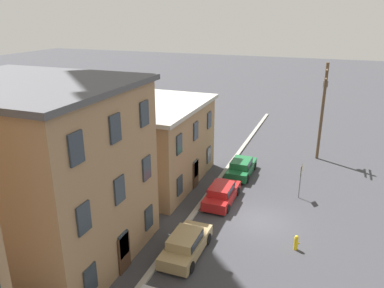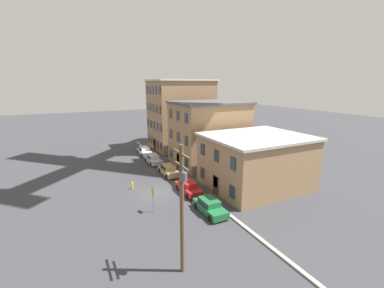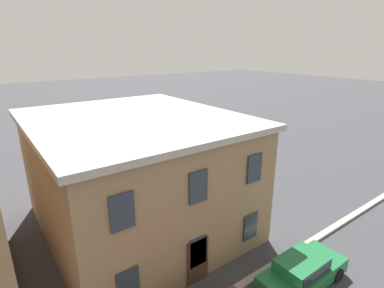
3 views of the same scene
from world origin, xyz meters
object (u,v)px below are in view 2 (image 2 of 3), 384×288
Objects in this scene: fire_hydrant at (132,185)px; car_white at (144,151)px; caution_sign at (153,195)px; car_tan at (169,170)px; car_green at (210,206)px; utility_pole at (182,204)px; car_silver at (153,159)px; car_red at (188,187)px.

car_white is at bearing 158.43° from fire_hydrant.
car_white is 22.28m from caution_sign.
car_green is at bearing -1.36° from car_tan.
car_silver is at bearing 166.66° from utility_pole.
car_silver is at bearing 148.17° from fire_hydrant.
caution_sign is 7.03m from fire_hydrant.
car_silver and car_red have the same top height.
car_white is 1.00× the size of car_red.
utility_pole is (11.87, -6.12, 4.41)m from car_red.
car_green is 0.48× the size of utility_pole.
car_green is at bearing 62.77° from caution_sign.
car_white is at bearing 179.60° from car_green.
car_silver is at bearing -177.52° from car_tan.
fire_hydrant is (9.14, -5.67, -0.27)m from car_silver.
car_red is 0.48× the size of utility_pole.
car_tan is at bearing 150.63° from caution_sign.
utility_pole is at bearing -42.64° from car_green.
caution_sign is (9.66, -5.44, 1.12)m from car_tan.
utility_pole is (25.11, -5.95, 4.41)m from car_silver.
car_tan is at bearing 2.48° from car_silver.
car_white is 1.00× the size of car_tan.
utility_pole is (18.76, -6.23, 4.41)m from car_tan.
caution_sign is at bearing -17.88° from car_silver.
car_tan is 6.58m from fire_hydrant.
caution_sign reaches higher than car_tan.
caution_sign is at bearing -62.49° from car_red.
caution_sign is (-2.65, -5.15, 1.12)m from car_green.
utility_pole reaches higher than fire_hydrant.
utility_pole is (9.10, -0.79, 3.29)m from caution_sign.
fire_hydrant is at bearing -175.76° from caution_sign.
car_white is 18.83m from car_red.
car_white is 4.58× the size of fire_hydrant.
caution_sign is at bearing -29.37° from car_tan.
car_red is 1.00× the size of car_green.
car_green is 4.58× the size of fire_hydrant.
car_red is at bearing 178.06° from car_green.
utility_pole is at bearing -13.34° from car_silver.
car_green is (18.66, -0.02, 0.00)m from car_silver.
car_green is 1.59× the size of caution_sign.
car_red is at bearing 0.72° from car_silver.
car_tan is 1.59× the size of caution_sign.
car_white is 5.60m from car_silver.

